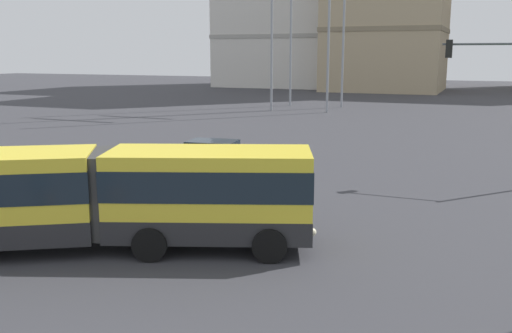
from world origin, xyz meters
name	(u,v)px	position (x,y,z in m)	size (l,w,h in m)	color
articulated_bus	(115,196)	(-3.66, 8.27, 1.65)	(11.62, 7.40, 3.00)	yellow
car_grey_wagon	(215,157)	(-6.04, 19.61, 0.75)	(4.57, 2.41, 1.58)	slate
traffic_light_far_right	(509,86)	(7.17, 22.00, 4.42)	(4.34, 0.28, 6.43)	#474C51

